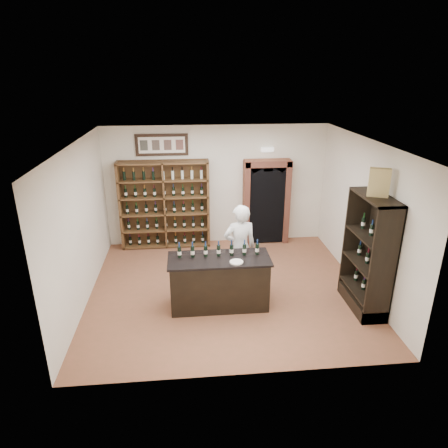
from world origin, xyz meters
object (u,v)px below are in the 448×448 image
Objects in this scene: counter_bottle_0 at (179,252)px; side_cabinet at (367,271)px; shopkeeper at (240,248)px; wine_crate at (379,182)px; tasting_counter at (219,282)px; wine_shelf at (165,204)px.

side_cabinet reaches higher than counter_bottle_0.
shopkeeper is 2.86m from wine_crate.
tasting_counter is at bearing -162.84° from wine_crate.
wine_shelf is 1.17× the size of tasting_counter.
tasting_counter is 0.95m from counter_bottle_0.
shopkeeper is (0.47, 0.60, 0.41)m from tasting_counter.
shopkeeper is at bearing 22.98° from counter_bottle_0.
side_cabinet is 4.51× the size of wine_crate.
shopkeeper is at bearing 158.28° from side_cabinet.
side_cabinet is at bearing -40.21° from wine_shelf.
wine_shelf is 3.19m from tasting_counter.
wine_shelf is 2.82m from shopkeeper.
shopkeeper is at bearing -178.52° from wine_crate.
tasting_counter is 3.86× the size of wine_crate.
tasting_counter is 1.04× the size of shopkeeper.
counter_bottle_0 is 3.69m from wine_crate.
counter_bottle_0 reaches higher than tasting_counter.
shopkeeper is at bearing 52.22° from tasting_counter.
wine_shelf reaches higher than shopkeeper.
counter_bottle_0 is (0.38, -2.84, 0.01)m from wine_shelf.
side_cabinet is (3.82, -3.23, -0.35)m from wine_shelf.
counter_bottle_0 is 0.62× the size of wine_crate.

